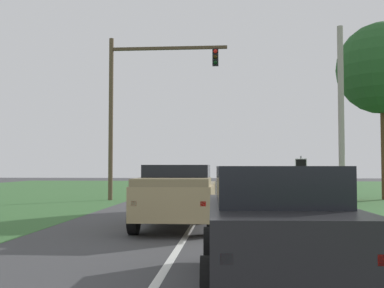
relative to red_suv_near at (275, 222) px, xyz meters
name	(u,v)px	position (x,y,z in m)	size (l,w,h in m)	color
ground_plane	(192,227)	(-1.83, 7.05, -0.97)	(120.00, 120.00, 0.00)	#424244
red_suv_near	(275,222)	(0.00, 0.00, 0.00)	(2.35, 4.64, 1.82)	black
pickup_truck_lead	(178,195)	(-2.21, 6.74, 0.01)	(2.36, 5.06, 1.86)	tan
traffic_light	(138,95)	(-5.64, 18.07, 4.69)	(6.43, 0.40, 8.81)	brown
keep_moving_sign	(301,172)	(2.97, 17.61, 0.54)	(0.60, 0.09, 2.35)	gray
oak_tree_right	(383,69)	(7.77, 19.57, 6.25)	(5.04, 5.04, 9.76)	#4C351E
crossing_suv_far	(308,183)	(3.51, 18.82, -0.06)	(4.77, 2.15, 1.72)	maroon
utility_pole_right	(341,115)	(4.58, 15.65, 3.29)	(0.28, 0.28, 8.50)	#9E998E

